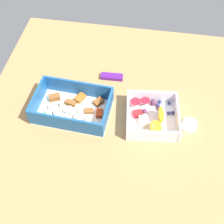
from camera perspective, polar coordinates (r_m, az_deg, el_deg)
name	(u,v)px	position (r cm, az deg, el deg)	size (l,w,h in cm)	color
table_surface	(118,116)	(86.61, 1.22, -0.79)	(80.00, 80.00, 2.00)	#9E7547
pasta_container	(73,108)	(85.47, -7.59, 0.79)	(22.15, 14.91, 6.16)	white
fruit_bowl	(151,116)	(84.00, 7.62, -0.80)	(16.11, 15.96, 5.51)	white
candy_bar	(112,77)	(94.45, -0.02, 6.88)	(7.00, 2.40, 1.20)	#51197A
paper_cup_liner	(190,125)	(85.27, 14.81, -2.49)	(4.24, 4.24, 1.84)	white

